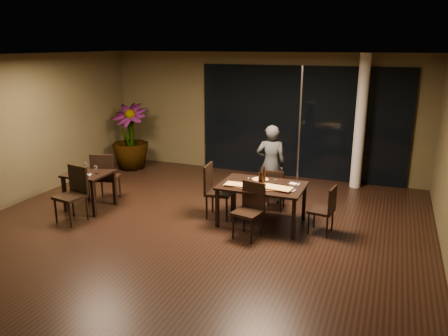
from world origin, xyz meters
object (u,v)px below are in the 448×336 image
(chair_main_far, at_px, (274,188))
(bottle_b, at_px, (263,177))
(chair_main_left, at_px, (215,188))
(potted_plant, at_px, (130,137))
(chair_side_near, at_px, (74,191))
(chair_main_right, at_px, (326,208))
(bottle_a, at_px, (260,176))
(side_table, at_px, (89,179))
(chair_main_near, at_px, (250,207))
(chair_side_far, at_px, (105,175))
(main_table, at_px, (262,189))
(diner, at_px, (271,164))
(bottle_c, at_px, (264,175))

(chair_main_far, height_order, bottle_b, bottle_b)
(chair_main_far, relative_size, bottle_b, 2.77)
(chair_main_left, height_order, potted_plant, potted_plant)
(chair_main_left, xyz_separation_m, chair_side_near, (-2.35, -1.12, 0.00))
(chair_main_right, distance_m, bottle_a, 1.29)
(side_table, xyz_separation_m, potted_plant, (-0.87, 2.81, 0.22))
(chair_main_near, distance_m, bottle_b, 0.70)
(chair_main_far, height_order, chair_side_far, chair_side_far)
(main_table, distance_m, chair_main_right, 1.17)
(side_table, relative_size, chair_side_far, 0.77)
(diner, bearing_deg, chair_main_far, 102.03)
(chair_main_right, height_order, chair_side_far, chair_side_far)
(chair_side_near, distance_m, diner, 3.85)
(main_table, distance_m, bottle_a, 0.23)
(chair_main_far, distance_m, chair_side_near, 3.78)
(side_table, relative_size, bottle_b, 2.63)
(chair_side_far, distance_m, bottle_b, 3.39)
(chair_main_near, bearing_deg, bottle_b, 97.28)
(potted_plant, height_order, bottle_a, potted_plant)
(main_table, distance_m, chair_side_far, 3.35)
(diner, bearing_deg, side_table, 14.47)
(chair_main_far, height_order, chair_main_right, chair_main_right)
(chair_main_far, bearing_deg, chair_side_near, 25.23)
(chair_main_left, distance_m, chair_side_far, 2.42)
(potted_plant, bearing_deg, bottle_a, -28.00)
(bottle_b, height_order, bottle_c, bottle_c)
(diner, height_order, bottle_c, diner)
(bottle_a, xyz_separation_m, bottle_c, (0.07, 0.01, 0.02))
(side_table, distance_m, chair_main_right, 4.58)
(chair_main_left, relative_size, chair_side_near, 0.99)
(chair_main_far, distance_m, bottle_a, 0.79)
(bottle_a, bearing_deg, potted_plant, 152.00)
(potted_plant, relative_size, bottle_a, 6.05)
(bottle_c, bearing_deg, chair_main_left, -175.93)
(main_table, bearing_deg, chair_main_right, -1.07)
(side_table, height_order, chair_main_near, chair_main_near)
(side_table, height_order, chair_main_far, chair_main_far)
(chair_main_far, xyz_separation_m, bottle_a, (-0.10, -0.66, 0.42))
(chair_main_far, relative_size, chair_main_right, 0.98)
(chair_main_near, distance_m, chair_side_near, 3.29)
(main_table, relative_size, bottle_b, 4.94)
(chair_main_near, bearing_deg, side_table, -169.12)
(chair_main_far, xyz_separation_m, chair_side_far, (-3.39, -0.79, 0.11))
(bottle_c, bearing_deg, chair_main_far, 87.51)
(bottle_c, bearing_deg, chair_main_near, -93.28)
(main_table, relative_size, bottle_c, 4.73)
(bottle_b, bearing_deg, chair_side_near, -161.38)
(chair_side_far, height_order, potted_plant, potted_plant)
(chair_main_right, distance_m, bottle_b, 1.21)
(main_table, distance_m, bottle_b, 0.23)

